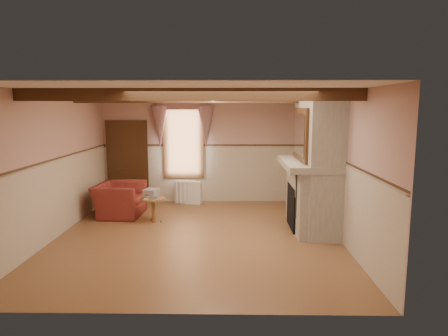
{
  "coord_description": "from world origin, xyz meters",
  "views": [
    {
      "loc": [
        0.65,
        -7.54,
        2.49
      ],
      "look_at": [
        0.51,
        0.8,
        1.23
      ],
      "focal_mm": 32.0,
      "sensor_mm": 36.0,
      "label": 1
    }
  ],
  "objects_px": {
    "armchair": "(119,200)",
    "mantel_clock": "(303,153)",
    "bowl": "(311,160)",
    "oil_lamp": "(304,151)",
    "radiator": "(188,192)",
    "side_table": "(153,210)"
  },
  "relations": [
    {
      "from": "oil_lamp",
      "to": "mantel_clock",
      "type": "bearing_deg",
      "value": 90.0
    },
    {
      "from": "armchair",
      "to": "radiator",
      "type": "distance_m",
      "value": 1.9
    },
    {
      "from": "side_table",
      "to": "mantel_clock",
      "type": "distance_m",
      "value": 3.53
    },
    {
      "from": "side_table",
      "to": "bowl",
      "type": "distance_m",
      "value": 3.54
    },
    {
      "from": "radiator",
      "to": "bowl",
      "type": "xyz_separation_m",
      "value": [
        2.71,
        -2.33,
        1.16
      ]
    },
    {
      "from": "bowl",
      "to": "mantel_clock",
      "type": "height_order",
      "value": "mantel_clock"
    },
    {
      "from": "armchair",
      "to": "side_table",
      "type": "relative_size",
      "value": 2.11
    },
    {
      "from": "bowl",
      "to": "oil_lamp",
      "type": "distance_m",
      "value": 0.7
    },
    {
      "from": "bowl",
      "to": "oil_lamp",
      "type": "height_order",
      "value": "oil_lamp"
    },
    {
      "from": "armchair",
      "to": "side_table",
      "type": "distance_m",
      "value": 1.06
    },
    {
      "from": "side_table",
      "to": "radiator",
      "type": "distance_m",
      "value": 1.85
    },
    {
      "from": "radiator",
      "to": "side_table",
      "type": "bearing_deg",
      "value": -95.17
    },
    {
      "from": "mantel_clock",
      "to": "radiator",
      "type": "bearing_deg",
      "value": 151.21
    },
    {
      "from": "bowl",
      "to": "oil_lamp",
      "type": "bearing_deg",
      "value": 90.0
    },
    {
      "from": "oil_lamp",
      "to": "side_table",
      "type": "bearing_deg",
      "value": -177.7
    },
    {
      "from": "side_table",
      "to": "mantel_clock",
      "type": "height_order",
      "value": "mantel_clock"
    },
    {
      "from": "armchair",
      "to": "mantel_clock",
      "type": "height_order",
      "value": "mantel_clock"
    },
    {
      "from": "armchair",
      "to": "oil_lamp",
      "type": "bearing_deg",
      "value": -93.0
    },
    {
      "from": "radiator",
      "to": "mantel_clock",
      "type": "height_order",
      "value": "mantel_clock"
    },
    {
      "from": "mantel_clock",
      "to": "bowl",
      "type": "bearing_deg",
      "value": -90.0
    },
    {
      "from": "armchair",
      "to": "radiator",
      "type": "xyz_separation_m",
      "value": [
        1.47,
        1.2,
        -0.08
      ]
    },
    {
      "from": "mantel_clock",
      "to": "oil_lamp",
      "type": "height_order",
      "value": "oil_lamp"
    }
  ]
}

